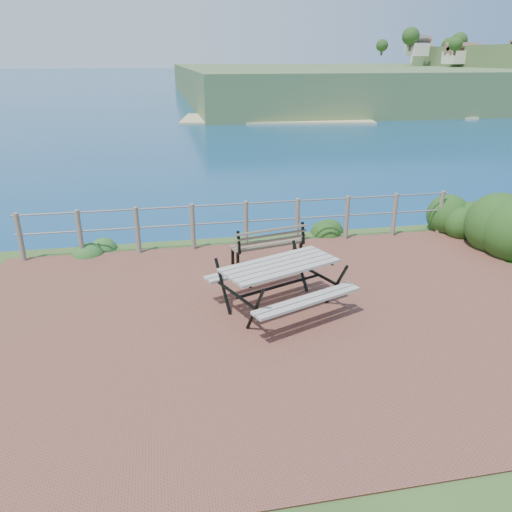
{
  "coord_description": "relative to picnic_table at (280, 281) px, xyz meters",
  "views": [
    {
      "loc": [
        -1.73,
        -6.79,
        3.88
      ],
      "look_at": [
        -0.25,
        0.89,
        0.75
      ],
      "focal_mm": 35.0,
      "sensor_mm": 36.0,
      "label": 1
    }
  ],
  "objects": [
    {
      "name": "shrub_lip_west",
      "position": [
        -3.32,
        3.31,
        -0.51
      ],
      "size": [
        0.74,
        0.74,
        0.46
      ],
      "primitive_type": "ellipsoid",
      "color": "#245821",
      "rests_on": "ground"
    },
    {
      "name": "ground",
      "position": [
        -0.03,
        -0.33,
        -0.51
      ],
      "size": [
        10.0,
        7.0,
        0.12
      ],
      "primitive_type": "cube",
      "color": "brown",
      "rests_on": "ground"
    },
    {
      "name": "shrub_lip_east",
      "position": [
        2.0,
        3.61,
        -0.51
      ],
      "size": [
        0.77,
        0.77,
        0.51
      ],
      "primitive_type": "ellipsoid",
      "color": "#204414",
      "rests_on": "ground"
    },
    {
      "name": "picnic_table",
      "position": [
        0.0,
        0.0,
        0.0
      ],
      "size": [
        2.03,
        1.54,
        0.79
      ],
      "rotation": [
        0.0,
        0.0,
        0.38
      ],
      "color": "gray",
      "rests_on": "ground"
    },
    {
      "name": "ocean",
      "position": [
        -0.03,
        199.67,
        -0.51
      ],
      "size": [
        1200.0,
        1200.0,
        0.0
      ],
      "primitive_type": "plane",
      "color": "#145578",
      "rests_on": "ground"
    },
    {
      "name": "shrub_right_edge",
      "position": [
        5.02,
        2.92,
        -0.51
      ],
      "size": [
        1.08,
        1.08,
        1.54
      ],
      "primitive_type": "ellipsoid",
      "color": "#204414",
      "rests_on": "ground"
    },
    {
      "name": "shrub_right_front",
      "position": [
        5.45,
        1.6,
        -0.51
      ],
      "size": [
        1.46,
        1.46,
        2.08
      ],
      "primitive_type": "ellipsoid",
      "color": "#204414",
      "rests_on": "ground"
    },
    {
      "name": "safety_railing",
      "position": [
        -0.03,
        3.02,
        0.07
      ],
      "size": [
        9.4,
        0.1,
        1.0
      ],
      "color": "#6B5B4C",
      "rests_on": "ground"
    },
    {
      "name": "park_bench",
      "position": [
        0.21,
        1.93,
        0.05
      ],
      "size": [
        1.53,
        0.69,
        0.84
      ],
      "rotation": [
        0.0,
        0.0,
        0.22
      ],
      "color": "brown",
      "rests_on": "ground"
    }
  ]
}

